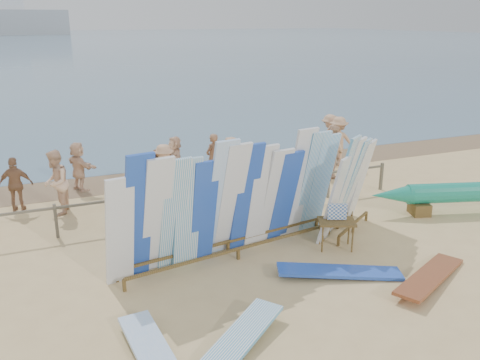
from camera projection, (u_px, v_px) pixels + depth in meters
name	position (u px, v px, depth m)	size (l,w,h in m)	color
ground	(248.00, 259.00, 11.78)	(160.00, 160.00, 0.00)	#DBBC7E
ocean	(43.00, 41.00, 124.56)	(320.00, 240.00, 0.02)	slate
wet_sand_strip	(169.00, 175.00, 18.12)	(40.00, 2.60, 0.01)	#826749
fence	(206.00, 194.00, 14.23)	(12.08, 0.08, 0.90)	#655E4C
main_surfboard_rack	(233.00, 203.00, 11.58)	(5.88, 1.68, 2.92)	brown
side_surfboard_rack	(348.00, 188.00, 13.01)	(2.26, 1.80, 2.68)	brown
outrigger_canoe	(479.00, 193.00, 14.50)	(6.27, 2.32, 0.91)	brown
vendor_table	(336.00, 234.00, 12.25)	(1.04, 0.90, 1.15)	brown
flat_board_c	(429.00, 281.00, 10.81)	(0.56, 2.70, 0.07)	#964C29
flat_board_e	(232.00, 354.00, 8.46)	(0.56, 2.70, 0.07)	white
flat_board_d	(339.00, 276.00, 11.03)	(0.56, 2.70, 0.07)	blue
beach_chair_left	(230.00, 192.00, 15.55)	(0.77, 0.78, 0.92)	red
beach_chair_right	(261.00, 189.00, 15.87)	(0.76, 0.77, 0.86)	red
stroller	(262.00, 181.00, 16.12)	(0.71, 0.85, 1.00)	red
beachgoer_2	(56.00, 183.00, 14.28)	(0.90, 0.43, 1.86)	beige
beachgoer_extra_1	(16.00, 184.00, 14.54)	(0.94, 0.41, 1.60)	#8C6042
beachgoer_5	(175.00, 158.00, 17.39)	(1.42, 0.46, 1.54)	beige
beachgoer_3	(164.00, 172.00, 15.56)	(1.11, 0.46, 1.71)	tan
beachgoer_4	(157.00, 174.00, 15.58)	(0.92, 0.40, 1.56)	#8C6042
beachgoer_11	(79.00, 166.00, 16.31)	(1.48, 0.48, 1.60)	beige
beachgoer_6	(231.00, 163.00, 16.41)	(0.85, 0.41, 1.74)	tan
beachgoer_extra_0	(338.00, 142.00, 18.98)	(1.21, 0.50, 1.88)	tan
beachgoer_8	(332.00, 151.00, 17.77)	(0.90, 0.43, 1.85)	beige
beachgoer_10	(327.00, 156.00, 17.35)	(0.98, 0.42, 1.66)	#8C6042
beachgoer_9	(330.00, 138.00, 19.53)	(1.20, 0.50, 1.86)	tan
beachgoer_7	(213.00, 158.00, 17.23)	(0.60, 0.33, 1.65)	#8C6042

